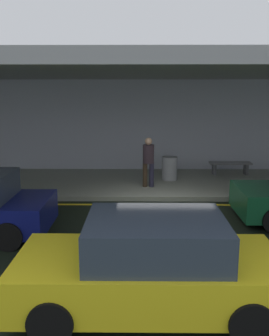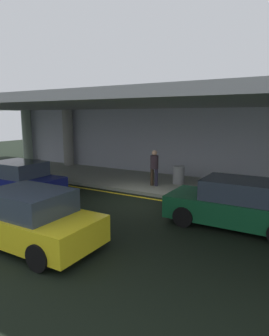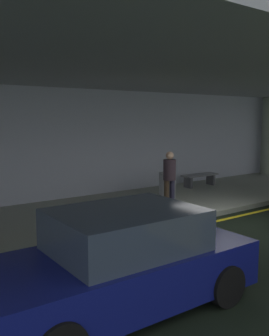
% 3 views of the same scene
% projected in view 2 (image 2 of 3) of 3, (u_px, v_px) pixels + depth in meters
% --- Properties ---
extents(ground_plane, '(60.00, 60.00, 0.00)m').
position_uv_depth(ground_plane, '(137.00, 202.00, 11.83)').
color(ground_plane, black).
extents(sidewalk, '(26.00, 4.20, 0.15)m').
position_uv_depth(sidewalk, '(168.00, 185.00, 14.45)').
color(sidewalk, gray).
rests_on(sidewalk, ground).
extents(lane_stripe_yellow, '(26.00, 0.14, 0.01)m').
position_uv_depth(lane_stripe_yellow, '(145.00, 198.00, 12.39)').
color(lane_stripe_yellow, yellow).
rests_on(lane_stripe_yellow, ground).
extents(support_column_far_left, '(0.67, 0.67, 3.65)m').
position_uv_depth(support_column_far_left, '(27.00, 136.00, 21.52)').
color(support_column_far_left, gray).
rests_on(support_column_far_left, sidewalk).
extents(support_column_left_mid, '(0.67, 0.67, 3.65)m').
position_uv_depth(support_column_left_mid, '(68.00, 138.00, 19.52)').
color(support_column_left_mid, gray).
rests_on(support_column_left_mid, sidewalk).
extents(ceiling_overhang, '(28.00, 13.20, 0.30)m').
position_uv_depth(ceiling_overhang, '(165.00, 103.00, 13.35)').
color(ceiling_overhang, gray).
rests_on(ceiling_overhang, support_column_far_left).
extents(terminal_back_wall, '(26.00, 0.30, 3.80)m').
position_uv_depth(terminal_back_wall, '(186.00, 144.00, 16.04)').
color(terminal_back_wall, '#ADB1C0').
rests_on(terminal_back_wall, ground).
extents(car_dark_green, '(4.10, 1.92, 1.50)m').
position_uv_depth(car_dark_green, '(236.00, 204.00, 9.10)').
color(car_dark_green, '#124929').
rests_on(car_dark_green, ground).
extents(car_navy, '(4.10, 1.92, 1.50)m').
position_uv_depth(car_navy, '(18.00, 180.00, 12.57)').
color(car_navy, navy).
rests_on(car_navy, ground).
extents(car_yellow_taxi, '(4.10, 1.92, 1.50)m').
position_uv_depth(car_yellow_taxi, '(28.00, 219.00, 7.83)').
color(car_yellow_taxi, yellow).
rests_on(car_yellow_taxi, ground).
extents(traveler_with_luggage, '(0.38, 0.38, 1.68)m').
position_uv_depth(traveler_with_luggage, '(154.00, 166.00, 13.75)').
color(traveler_with_luggage, '#34271A').
rests_on(traveler_with_luggage, sidewalk).
extents(suitcase_upright_primary, '(0.36, 0.22, 0.90)m').
position_uv_depth(suitcase_upright_primary, '(38.00, 165.00, 18.02)').
color(suitcase_upright_primary, '#5D5066').
rests_on(suitcase_upright_primary, sidewalk).
extents(bench_metal, '(1.60, 0.50, 0.48)m').
position_uv_depth(bench_metal, '(234.00, 178.00, 13.88)').
color(bench_metal, slate).
rests_on(bench_metal, sidewalk).
extents(trash_bin_steel, '(0.56, 0.56, 0.85)m').
position_uv_depth(trash_bin_steel, '(179.00, 175.00, 14.32)').
color(trash_bin_steel, gray).
rests_on(trash_bin_steel, sidewalk).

